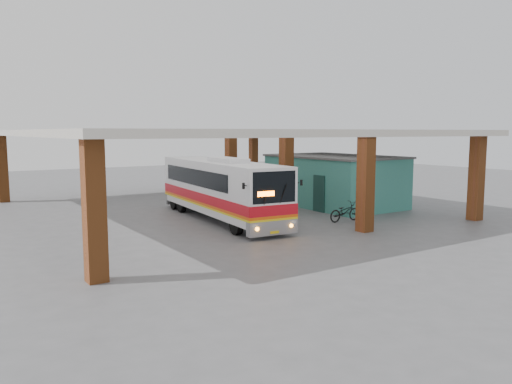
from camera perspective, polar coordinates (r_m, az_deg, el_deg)
The scene contains 8 objects.
ground at distance 23.85m, azimuth 2.01°, elevation -4.12°, with size 90.00×90.00×0.00m, color #515154.
brick_columns at distance 28.47m, azimuth -1.49°, elevation 2.09°, with size 20.10×21.60×4.35m.
canopy_roof at distance 29.19m, azimuth -4.63°, elevation 6.76°, with size 21.00×23.00×0.30m, color beige.
shop_building at distance 31.40m, azimuth 8.92°, elevation 1.34°, with size 5.20×8.20×3.11m.
coach_bus at distance 25.90m, azimuth -4.06°, elevation 0.37°, with size 3.39×11.37×3.27m.
motorcycle at distance 25.88m, azimuth 10.10°, elevation -2.22°, with size 0.67×1.93×1.01m, color black.
pedestrian at distance 25.25m, azimuth 11.80°, elevation -1.66°, with size 0.63×0.42×1.74m, color red.
red_chair at distance 31.60m, azimuth 2.57°, elevation -0.73°, with size 0.52×0.52×0.80m.
Camera 1 is at (-13.63, -19.04, 4.55)m, focal length 35.00 mm.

